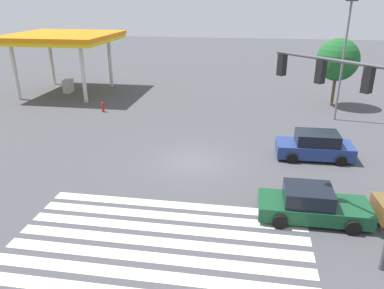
% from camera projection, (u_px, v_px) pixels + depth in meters
% --- Properties ---
extents(ground_plane, '(142.77, 142.77, 0.00)m').
position_uv_depth(ground_plane, '(192.00, 162.00, 21.80)').
color(ground_plane, '#47474C').
extents(crosswalk_markings, '(11.67, 6.30, 0.01)m').
position_uv_depth(crosswalk_markings, '(161.00, 242.00, 14.65)').
color(crosswalk_markings, silver).
rests_on(crosswalk_markings, ground_plane).
extents(traffic_signal_mast, '(4.08, 4.08, 7.16)m').
position_uv_depth(traffic_signal_mast, '(357.00, 115.00, 12.67)').
color(traffic_signal_mast, '#47474C').
rests_on(traffic_signal_mast, ground_plane).
extents(car_1, '(4.42, 2.27, 1.60)m').
position_uv_depth(car_1, '(315.00, 146.00, 22.08)').
color(car_1, navy).
rests_on(car_1, ground_plane).
extents(car_2, '(4.65, 2.20, 1.46)m').
position_uv_depth(car_2, '(312.00, 205.00, 16.02)').
color(car_2, '#144728').
rests_on(car_2, ground_plane).
extents(gas_station_canopy, '(9.62, 9.62, 5.70)m').
position_uv_depth(gas_station_canopy, '(62.00, 39.00, 35.75)').
color(gas_station_canopy, yellow).
rests_on(gas_station_canopy, ground_plane).
extents(street_light_pole_a, '(0.80, 0.36, 8.88)m').
position_uv_depth(street_light_pole_a, '(344.00, 51.00, 27.37)').
color(street_light_pole_a, slate).
rests_on(street_light_pole_a, ground_plane).
extents(tree_corner_a, '(3.56, 3.56, 5.80)m').
position_uv_depth(tree_corner_a, '(338.00, 60.00, 31.55)').
color(tree_corner_a, brown).
rests_on(tree_corner_a, ground_plane).
extents(fire_hydrant, '(0.22, 0.22, 0.86)m').
position_uv_depth(fire_hydrant, '(103.00, 107.00, 31.12)').
color(fire_hydrant, red).
rests_on(fire_hydrant, ground_plane).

